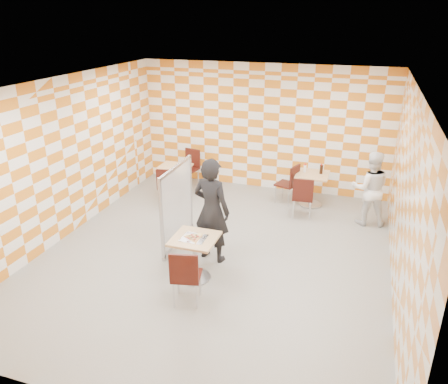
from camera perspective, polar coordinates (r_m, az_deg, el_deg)
name	(u,v)px	position (r m, az deg, el deg)	size (l,w,h in m)	color
room_shell	(225,166)	(7.81, 0.09, 3.38)	(7.00, 7.00, 7.00)	gray
main_table	(195,251)	(7.06, -3.82, -7.69)	(0.70, 0.70, 0.75)	#DEAD77
second_table	(312,184)	(9.92, 11.38, 1.04)	(0.70, 0.70, 0.75)	#DEAD77
empty_table	(174,176)	(10.24, -6.49, 2.05)	(0.70, 0.70, 0.75)	#DEAD77
chair_main_front	(185,274)	(6.44, -5.06, -10.60)	(0.50, 0.51, 0.92)	#37100B
chair_second_front	(303,195)	(9.19, 10.26, -0.36)	(0.46, 0.46, 0.92)	#37100B
chair_second_side	(290,181)	(9.89, 8.63, 1.40)	(0.54, 0.53, 0.92)	#37100B
chair_empty_near	(168,184)	(9.68, -7.38, 1.00)	(0.47, 0.48, 0.92)	#37100B
chair_empty_far	(191,165)	(10.89, -4.38, 3.58)	(0.50, 0.50, 0.92)	#37100B
partition	(177,205)	(8.01, -6.15, -1.72)	(0.08, 1.38, 1.55)	white
man_dark	(212,210)	(7.43, -1.63, -2.42)	(0.68, 0.44, 1.86)	black
man_white	(370,188)	(9.25, 18.55, 0.45)	(0.75, 0.58, 1.54)	white
pizza_on_foil	(194,237)	(6.92, -3.92, -5.90)	(0.40, 0.40, 0.04)	silver
sport_bottle	(305,168)	(9.88, 10.52, 3.06)	(0.06, 0.06, 0.20)	white
soda_bottle	(321,169)	(9.84, 12.59, 2.92)	(0.07, 0.07, 0.23)	black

